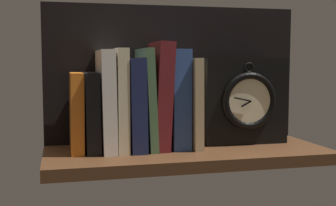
{
  "coord_description": "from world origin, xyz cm",
  "views": [
    {
      "loc": [
        -27.72,
        -93.68,
        19.2
      ],
      "look_at": [
        -3.57,
        3.6,
        10.11
      ],
      "focal_mm": 47.34,
      "sensor_mm": 36.0,
      "label": 1
    }
  ],
  "objects": [
    {
      "name": "book_orange_pandolfini",
      "position": [
        -24.0,
        3.6,
        8.55
      ],
      "size": [
        2.88,
        12.49,
        17.13
      ],
      "primitive_type": "cube",
      "rotation": [
        0.0,
        0.01,
        0.0
      ],
      "color": "orange",
      "rests_on": "ground_plane"
    },
    {
      "name": "framed_clock",
      "position": [
        15.2,
        3.34,
        10.2
      ],
      "size": [
        20.31,
        6.25,
        20.31
      ],
      "color": "black",
      "rests_on": "ground_plane"
    },
    {
      "name": "book_white_catcher",
      "position": [
        -17.62,
        3.6,
        10.99
      ],
      "size": [
        3.26,
        15.6,
        22.02
      ],
      "primitive_type": "cube",
      "rotation": [
        0.0,
        -0.01,
        0.0
      ],
      "color": "silver",
      "rests_on": "ground_plane"
    },
    {
      "name": "book_maroon_dawkins",
      "position": [
        -5.73,
        3.6,
        11.9
      ],
      "size": [
        4.59,
        13.99,
        23.94
      ],
      "primitive_type": "cube",
      "rotation": [
        0.0,
        0.05,
        0.0
      ],
      "color": "maroon",
      "rests_on": "ground_plane"
    },
    {
      "name": "back_panel",
      "position": [
        0.0,
        12.01,
        16.51
      ],
      "size": [
        62.53,
        1.2,
        33.02
      ],
      "primitive_type": "cube",
      "color": "black",
      "rests_on": "ground_plane"
    },
    {
      "name": "book_black_skeptic",
      "position": [
        -20.87,
        3.6,
        8.58
      ],
      "size": [
        3.14,
        13.9,
        17.18
      ],
      "primitive_type": "cube",
      "rotation": [
        0.0,
        -0.01,
        0.0
      ],
      "color": "black",
      "rests_on": "ground_plane"
    },
    {
      "name": "book_green_romantic",
      "position": [
        -8.61,
        3.6,
        11.2
      ],
      "size": [
        2.74,
        14.7,
        22.45
      ],
      "primitive_type": "cube",
      "rotation": [
        0.0,
        -0.04,
        0.0
      ],
      "color": "#476B44",
      "rests_on": "ground_plane"
    },
    {
      "name": "book_tan_shortstories",
      "position": [
        1.54,
        3.6,
        10.13
      ],
      "size": [
        2.2,
        15.31,
        20.27
      ],
      "primitive_type": "cube",
      "rotation": [
        0.0,
        -0.01,
        0.0
      ],
      "color": "tan",
      "rests_on": "ground_plane"
    },
    {
      "name": "book_cream_twain",
      "position": [
        -14.67,
        3.6,
        11.15
      ],
      "size": [
        2.43,
        15.25,
        22.3
      ],
      "primitive_type": "cube",
      "rotation": [
        0.0,
        -0.0,
        0.0
      ],
      "color": "beige",
      "rests_on": "ground_plane"
    },
    {
      "name": "book_navy_bierce",
      "position": [
        -11.5,
        3.6,
        10.1
      ],
      "size": [
        3.67,
        15.61,
        20.25
      ],
      "primitive_type": "cube",
      "rotation": [
        0.0,
        -0.01,
        0.0
      ],
      "color": "#192147",
      "rests_on": "ground_plane"
    },
    {
      "name": "ground_plane",
      "position": [
        0.0,
        0.0,
        -1.25
      ],
      "size": [
        62.53,
        25.21,
        2.5
      ],
      "primitive_type": "cube",
      "color": "#4C2D19"
    },
    {
      "name": "book_blue_modern",
      "position": [
        -1.75,
        3.6,
        11.1
      ],
      "size": [
        4.0,
        12.8,
        22.2
      ],
      "primitive_type": "cube",
      "rotation": [
        0.0,
        -0.0,
        0.0
      ],
      "color": "#2D4C8E",
      "rests_on": "ground_plane"
    }
  ]
}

